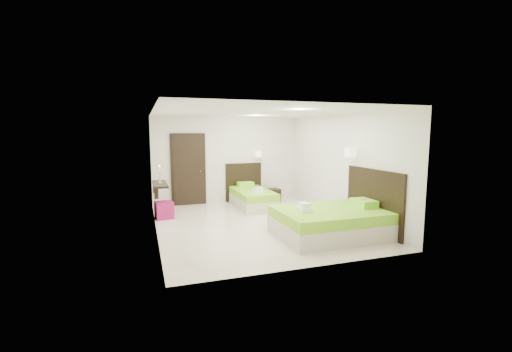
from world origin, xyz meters
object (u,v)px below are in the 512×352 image
object	(u,v)px
bed_double	(333,221)
nightstand	(272,195)
bed_single	(252,197)
ottoman	(164,210)

from	to	relation	value
bed_double	nightstand	bearing A→B (deg)	88.26
bed_single	bed_double	distance (m)	3.32
bed_double	ottoman	distance (m)	4.17
bed_double	nightstand	distance (m)	3.77
nightstand	ottoman	xyz separation A→B (m)	(-3.36, -1.16, 0.02)
bed_double	ottoman	size ratio (longest dim) A/B	5.19
ottoman	nightstand	bearing A→B (deg)	19.07
ottoman	bed_double	bearing A→B (deg)	-38.78
bed_single	ottoman	world-z (taller)	bed_single
bed_double	ottoman	xyz separation A→B (m)	(-3.25, 2.61, -0.11)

